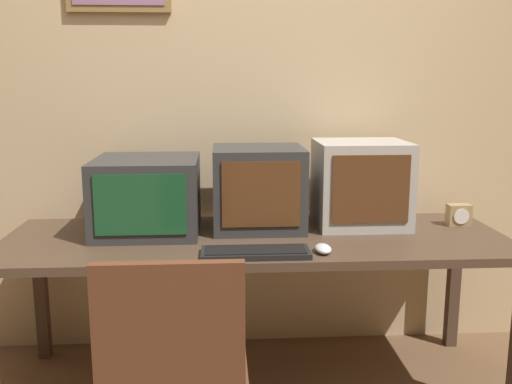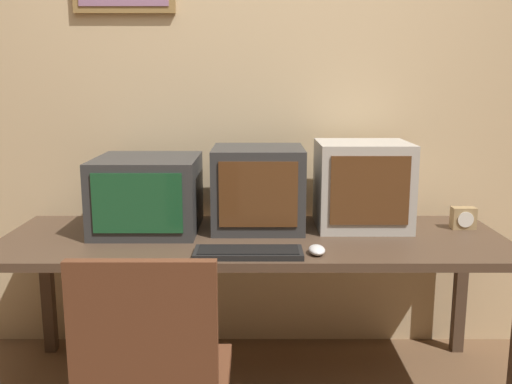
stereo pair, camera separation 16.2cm
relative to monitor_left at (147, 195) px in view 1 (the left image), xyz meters
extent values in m
cube|color=#D1B284|center=(0.48, 0.37, 0.43)|extent=(8.00, 0.05, 2.60)
cube|color=#4C3828|center=(0.48, -0.12, -0.18)|extent=(2.20, 0.76, 0.04)
cube|color=#4C3828|center=(-0.57, 0.21, -0.54)|extent=(0.06, 0.06, 0.67)
cube|color=#4C3828|center=(1.53, 0.21, -0.54)|extent=(0.06, 0.06, 0.67)
cube|color=#333333|center=(0.00, 0.00, 0.00)|extent=(0.46, 0.47, 0.33)
cube|color=#194C28|center=(0.00, -0.24, 0.01)|extent=(0.38, 0.01, 0.25)
cube|color=#333333|center=(0.50, 0.04, 0.02)|extent=(0.41, 0.38, 0.37)
cube|color=#563319|center=(0.50, -0.16, 0.03)|extent=(0.34, 0.01, 0.28)
cube|color=#B7B2A8|center=(0.98, 0.06, 0.03)|extent=(0.42, 0.37, 0.40)
cube|color=#563319|center=(0.98, -0.13, 0.04)|extent=(0.34, 0.01, 0.30)
cube|color=black|center=(0.46, -0.40, -0.16)|extent=(0.42, 0.16, 0.02)
cube|color=black|center=(0.46, -0.40, -0.14)|extent=(0.39, 0.13, 0.00)
ellipsoid|color=silver|center=(0.73, -0.38, -0.15)|extent=(0.07, 0.11, 0.03)
cube|color=#A38456|center=(1.45, 0.01, -0.12)|extent=(0.11, 0.06, 0.10)
cylinder|color=white|center=(1.45, -0.02, -0.12)|extent=(0.07, 0.00, 0.07)
cube|color=brown|center=(0.19, -1.12, -0.17)|extent=(0.40, 0.04, 0.44)
camera|label=1|loc=(0.33, -2.53, 0.51)|focal=40.00mm
camera|label=2|loc=(0.49, -2.54, 0.51)|focal=40.00mm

